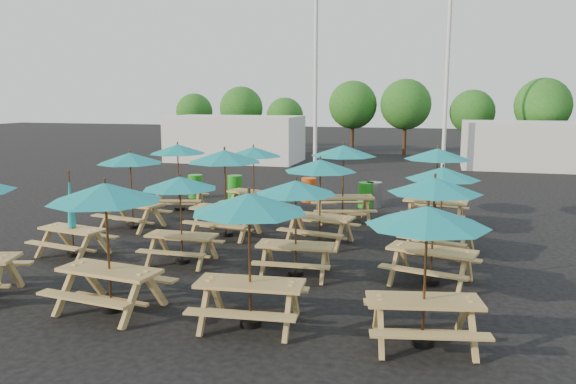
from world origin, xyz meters
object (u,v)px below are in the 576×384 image
(picnic_unit_14, at_px, (443,179))
(picnic_unit_10, at_px, (320,171))
(picnic_unit_8, at_px, (249,211))
(picnic_unit_15, at_px, (438,159))
(picnic_unit_11, at_px, (343,156))
(picnic_unit_3, at_px, (178,153))
(picnic_unit_13, at_px, (435,192))
(picnic_unit_9, at_px, (296,193))
(waste_bin_4, at_px, (374,195))
(waste_bin_0, at_px, (195,186))
(waste_bin_2, at_px, (309,190))
(picnic_unit_12, at_px, (427,225))
(waste_bin_3, at_px, (366,195))
(picnic_unit_5, at_px, (180,188))
(picnic_unit_2, at_px, (130,163))
(waste_bin_1, at_px, (235,187))
(picnic_unit_7, at_px, (253,156))
(picnic_unit_4, at_px, (106,201))
(picnic_unit_1, at_px, (72,221))
(picnic_unit_6, at_px, (225,162))

(picnic_unit_14, bearing_deg, picnic_unit_10, -160.99)
(picnic_unit_8, distance_m, picnic_unit_15, 9.37)
(picnic_unit_8, distance_m, picnic_unit_11, 8.66)
(picnic_unit_3, distance_m, picnic_unit_13, 10.55)
(picnic_unit_3, relative_size, picnic_unit_14, 1.00)
(picnic_unit_9, relative_size, picnic_unit_11, 0.84)
(waste_bin_4, bearing_deg, picnic_unit_8, -93.87)
(waste_bin_0, xyz_separation_m, waste_bin_2, (4.54, 0.34, 0.00))
(picnic_unit_15, bearing_deg, picnic_unit_12, -83.10)
(picnic_unit_9, bearing_deg, waste_bin_3, 83.06)
(picnic_unit_5, bearing_deg, picnic_unit_14, 23.43)
(picnic_unit_13, relative_size, waste_bin_0, 2.60)
(picnic_unit_5, height_order, picnic_unit_14, picnic_unit_14)
(picnic_unit_2, bearing_deg, picnic_unit_9, -17.56)
(waste_bin_1, bearing_deg, waste_bin_3, -4.93)
(picnic_unit_7, xyz_separation_m, picnic_unit_15, (6.01, -0.18, 0.10))
(picnic_unit_5, bearing_deg, waste_bin_1, 101.80)
(picnic_unit_7, relative_size, waste_bin_4, 2.65)
(picnic_unit_8, distance_m, picnic_unit_13, 4.31)
(picnic_unit_10, bearing_deg, picnic_unit_7, 143.47)
(picnic_unit_4, height_order, waste_bin_2, picnic_unit_4)
(picnic_unit_11, distance_m, waste_bin_2, 3.97)
(picnic_unit_7, xyz_separation_m, picnic_unit_10, (3.02, -3.29, 0.01))
(picnic_unit_2, height_order, picnic_unit_8, picnic_unit_8)
(picnic_unit_13, height_order, picnic_unit_14, picnic_unit_13)
(picnic_unit_9, xyz_separation_m, picnic_unit_10, (-0.08, 2.86, 0.13))
(picnic_unit_4, xyz_separation_m, waste_bin_2, (0.97, 11.80, -1.64))
(picnic_unit_2, relative_size, picnic_unit_13, 0.98)
(picnic_unit_4, relative_size, waste_bin_4, 2.68)
(picnic_unit_5, bearing_deg, picnic_unit_12, -29.05)
(picnic_unit_1, relative_size, picnic_unit_12, 0.94)
(picnic_unit_1, height_order, picnic_unit_15, picnic_unit_15)
(picnic_unit_5, xyz_separation_m, picnic_unit_10, (2.79, 2.67, 0.18))
(waste_bin_4, bearing_deg, picnic_unit_9, -94.87)
(picnic_unit_4, height_order, picnic_unit_5, picnic_unit_4)
(picnic_unit_3, bearing_deg, waste_bin_4, 6.74)
(picnic_unit_7, relative_size, waste_bin_2, 2.65)
(picnic_unit_10, relative_size, waste_bin_3, 2.55)
(picnic_unit_3, bearing_deg, waste_bin_0, 88.38)
(picnic_unit_10, bearing_deg, waste_bin_2, 117.10)
(picnic_unit_6, bearing_deg, waste_bin_4, 62.69)
(picnic_unit_2, bearing_deg, picnic_unit_7, 56.84)
(waste_bin_0, bearing_deg, picnic_unit_14, -30.76)
(picnic_unit_2, distance_m, waste_bin_3, 8.36)
(picnic_unit_1, bearing_deg, picnic_unit_2, 103.32)
(picnic_unit_15, bearing_deg, picnic_unit_1, -138.45)
(picnic_unit_1, relative_size, picnic_unit_9, 0.99)
(picnic_unit_11, relative_size, waste_bin_3, 2.85)
(picnic_unit_2, xyz_separation_m, picnic_unit_15, (8.86, 2.85, 0.08))
(picnic_unit_14, bearing_deg, waste_bin_3, 134.85)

